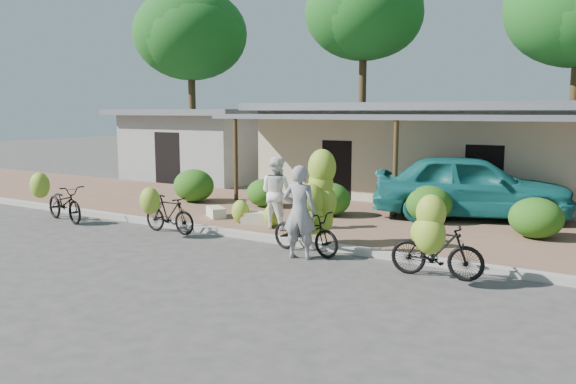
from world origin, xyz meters
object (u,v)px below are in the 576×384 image
Objects in this scene: bike_center at (313,212)px; sack_near at (258,218)px; teal_van at (470,186)px; tree_far_center at (361,11)px; tree_back_left at (189,33)px; vendor at (300,212)px; tree_center_right at (576,6)px; bystander at (276,192)px; bike_far_left at (62,201)px; bike_left at (166,212)px; sack_far at (216,212)px; bike_right at (435,244)px.

bike_center is 2.65× the size of sack_near.
tree_far_center is at bearing 20.07° from teal_van.
sack_near is (11.00, -9.95, -6.68)m from tree_back_left.
tree_center_right is at bearing -115.00° from vendor.
vendor reaches higher than bystander.
bike_far_left is at bearing -64.24° from tree_back_left.
bike_far_left reaches higher than sack_near.
tree_center_right is (17.00, 3.50, 0.22)m from tree_back_left.
tree_far_center is at bearing 20.56° from tree_back_left.
bike_left is 2.15× the size of sack_far.
bike_right is (16.42, -12.11, -6.27)m from tree_back_left.
bike_right reaches higher than bike_left.
bike_left is 4.10m from vendor.
tree_center_right is 4.54× the size of bike_far_left.
bike_center reaches higher than sack_far.
tree_far_center is 15.27m from bystander.
bike_far_left is 1.04× the size of vendor.
tree_far_center is 4.97× the size of vendor.
tree_back_left reaches higher than bike_right.
tree_far_center is 5.35× the size of bystander.
bike_right reaches higher than bike_far_left.
sack_far is 0.41× the size of bystander.
bike_left is 0.92× the size of bike_right.
sack_near is (-2.47, 1.44, -0.61)m from bike_center.
tree_center_right reaches higher than sack_near.
vendor is 2.57m from bystander.
tree_far_center is 16.87m from bike_far_left.
tree_back_left is 18.65m from bike_center.
tree_back_left is 5.19× the size of bike_right.
bike_center is at bearing -71.43° from bike_far_left.
vendor is (4.07, -0.28, 0.43)m from bike_left.
bystander is 0.35× the size of teal_van.
teal_van reaches higher than bike_right.
bike_right is (6.95, -0.32, 0.12)m from bike_left.
bike_center reaches higher than vendor.
tree_center_right reaches higher than bystander.
vendor reaches higher than sack_far.
vendor is (-3.47, -15.57, -6.18)m from tree_center_right.
tree_center_right is 5.34× the size of bike_right.
vendor is (4.04, -2.23, 0.73)m from sack_far.
tree_far_center is 17.40m from vendor.
bystander reaches higher than bike_far_left.
bike_left is at bearing -51.22° from tree_back_left.
teal_van is at bearing -50.55° from tree_far_center.
vendor reaches higher than bike_far_left.
bike_center is at bearing -30.15° from sack_near.
teal_van is (6.13, 5.56, 0.46)m from bike_left.
tree_back_left reaches higher than sack_far.
tree_center_right is 11.03× the size of sack_near.
sack_far is (-1.50, 0.11, -0.01)m from sack_near.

